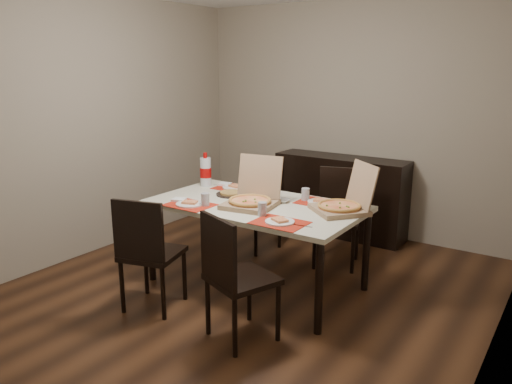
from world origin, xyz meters
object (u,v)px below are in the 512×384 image
chair_far_right (338,212)px  soda_bottle (206,172)px  chair_far_left (260,200)px  dip_bowl (283,201)px  chair_near_right (233,273)px  sideboard (340,196)px  dining_table (256,211)px  pizza_box_center (252,199)px  chair_near_left (147,249)px

chair_far_right → soda_bottle: (-1.13, -0.64, 0.38)m
chair_far_left → dip_bowl: chair_far_left is taller
chair_near_right → soda_bottle: (-1.16, 1.11, 0.38)m
sideboard → chair_far_right: chair_far_right is taller
sideboard → dining_table: (-0.01, -1.69, 0.23)m
chair_far_right → soda_bottle: soda_bottle is taller
chair_far_right → dip_bowl: 0.80m
dip_bowl → soda_bottle: size_ratio=0.36×
pizza_box_center → chair_near_left: bearing=-119.9°
dining_table → soda_bottle: (-0.77, 0.26, 0.21)m
dip_bowl → dining_table: bearing=-137.5°
dip_bowl → soda_bottle: 0.95m
pizza_box_center → soda_bottle: 0.86m
pizza_box_center → dip_bowl: pizza_box_center is taller
chair_near_right → chair_far_right: (-0.03, 1.75, 0.00)m
chair_near_left → chair_far_right: bearing=65.8°
sideboard → chair_near_left: chair_near_left is taller
chair_near_right → soda_bottle: soda_bottle is taller
chair_far_left → soda_bottle: soda_bottle is taller
sideboard → chair_far_right: (0.35, -0.79, 0.06)m
sideboard → chair_near_right: chair_near_right is taller
chair_far_left → chair_far_right: 0.87m
dining_table → dip_bowl: dip_bowl is taller
chair_near_left → soda_bottle: 1.23m
dining_table → soda_bottle: soda_bottle is taller
chair_near_left → chair_near_right: 0.82m
soda_bottle → chair_near_right: bearing=-43.8°
dining_table → chair_far_right: bearing=68.0°
chair_far_left → soda_bottle: size_ratio=2.84×
chair_far_left → pizza_box_center: 1.11m
dining_table → chair_near_left: size_ratio=1.94×
chair_far_left → dip_bowl: (0.68, -0.68, 0.25)m
sideboard → dining_table: size_ratio=0.83×
sideboard → soda_bottle: soda_bottle is taller
chair_far_left → soda_bottle: bearing=-113.6°
chair_near_left → soda_bottle: size_ratio=2.84×
chair_far_right → pizza_box_center: bearing=-109.4°
chair_near_right → pizza_box_center: 0.91m
sideboard → chair_near_left: size_ratio=1.61×
chair_near_left → chair_far_left: (-0.08, 1.70, 0.00)m
dining_table → chair_far_left: bearing=121.4°
chair_near_right → dining_table: bearing=114.6°
dining_table → chair_near_left: bearing=-116.5°
sideboard → chair_far_left: chair_far_left is taller
chair_near_left → soda_bottle: bearing=106.6°
chair_near_left → pizza_box_center: (0.45, 0.78, 0.30)m
dip_bowl → chair_far_left: bearing=135.0°
chair_far_left → dip_bowl: bearing=-45.0°
dining_table → pizza_box_center: pizza_box_center is taller
pizza_box_center → dip_bowl: 0.29m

